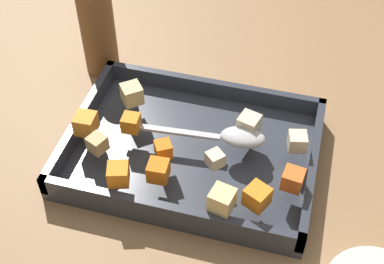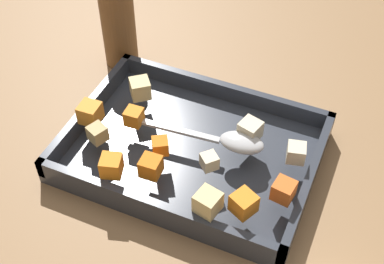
{
  "view_description": "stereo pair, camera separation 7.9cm",
  "coord_description": "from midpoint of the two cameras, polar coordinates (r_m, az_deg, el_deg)",
  "views": [
    {
      "loc": [
        -0.13,
        0.52,
        0.63
      ],
      "look_at": [
        0.01,
        -0.01,
        0.06
      ],
      "focal_mm": 49.88,
      "sensor_mm": 36.0,
      "label": 1
    },
    {
      "loc": [
        -0.21,
        0.49,
        0.63
      ],
      "look_at": [
        0.01,
        -0.01,
        0.06
      ],
      "focal_mm": 49.88,
      "sensor_mm": 36.0,
      "label": 2
    }
  ],
  "objects": [
    {
      "name": "ground_plane",
      "position": [
        0.83,
        -2.02,
        -3.39
      ],
      "size": [
        4.0,
        4.0,
        0.0
      ],
      "primitive_type": "plane",
      "color": "#936D47"
    },
    {
      "name": "baking_dish",
      "position": [
        0.82,
        -2.75,
        -2.21
      ],
      "size": [
        0.38,
        0.27,
        0.05
      ],
      "color": "#333842",
      "rests_on": "ground_plane"
    },
    {
      "name": "carrot_chunk_front_center",
      "position": [
        0.81,
        -9.4,
        0.7
      ],
      "size": [
        0.03,
        0.03,
        0.03
      ],
      "primitive_type": "cube",
      "rotation": [
        0.0,
        0.0,
        3.19
      ],
      "color": "orange",
      "rests_on": "baking_dish"
    },
    {
      "name": "carrot_chunk_heap_top",
      "position": [
        0.71,
        3.81,
        -7.09
      ],
      "size": [
        0.04,
        0.04,
        0.03
      ],
      "primitive_type": "cube",
      "rotation": [
        0.0,
        0.0,
        4.26
      ],
      "color": "orange",
      "rests_on": "baking_dish"
    },
    {
      "name": "carrot_chunk_near_right",
      "position": [
        0.75,
        -10.93,
        -4.63
      ],
      "size": [
        0.04,
        0.04,
        0.03
      ],
      "primitive_type": "cube",
      "rotation": [
        0.0,
        0.0,
        0.29
      ],
      "color": "orange",
      "rests_on": "baking_dish"
    },
    {
      "name": "carrot_chunk_corner_ne",
      "position": [
        0.82,
        -14.02,
        0.75
      ],
      "size": [
        0.03,
        0.03,
        0.03
      ],
      "primitive_type": "cube",
      "rotation": [
        0.0,
        0.0,
        1.61
      ],
      "color": "orange",
      "rests_on": "baking_dish"
    },
    {
      "name": "carrot_chunk_far_right",
      "position": [
        0.74,
        -6.7,
        -4.3
      ],
      "size": [
        0.03,
        0.03,
        0.03
      ],
      "primitive_type": "cube",
      "rotation": [
        0.0,
        0.0,
        1.62
      ],
      "color": "orange",
      "rests_on": "baking_dish"
    },
    {
      "name": "carrot_chunk_corner_sw",
      "position": [
        0.73,
        7.72,
        -5.2
      ],
      "size": [
        0.03,
        0.03,
        0.03
      ],
      "primitive_type": "cube",
      "rotation": [
        0.0,
        0.0,
        6.15
      ],
      "color": "orange",
      "rests_on": "baking_dish"
    },
    {
      "name": "carrot_chunk_mid_left",
      "position": [
        0.77,
        -6.04,
        -2.01
      ],
      "size": [
        0.03,
        0.03,
        0.02
      ],
      "primitive_type": "cube",
      "rotation": [
        0.0,
        0.0,
        5.26
      ],
      "color": "orange",
      "rests_on": "baking_dish"
    },
    {
      "name": "potato_chunk_near_left",
      "position": [
        0.85,
        -9.1,
        3.92
      ],
      "size": [
        0.04,
        0.04,
        0.03
      ],
      "primitive_type": "cube",
      "rotation": [
        0.0,
        0.0,
        3.82
      ],
      "color": "#E0CC89",
      "rests_on": "baking_dish"
    },
    {
      "name": "potato_chunk_corner_se",
      "position": [
        0.75,
        -0.52,
        -3.07
      ],
      "size": [
        0.03,
        0.03,
        0.02
      ],
      "primitive_type": "cube",
      "rotation": [
        0.0,
        0.0,
        0.82
      ],
      "color": "beige",
      "rests_on": "baking_dish"
    },
    {
      "name": "potato_chunk_under_handle",
      "position": [
        0.79,
        -12.93,
        -1.36
      ],
      "size": [
        0.03,
        0.03,
        0.02
      ],
      "primitive_type": "cube",
      "rotation": [
        0.0,
        0.0,
        4.3
      ],
      "color": "tan",
      "rests_on": "baking_dish"
    },
    {
      "name": "potato_chunk_rim_edge",
      "position": [
        0.71,
        0.01,
        -7.43
      ],
      "size": [
        0.04,
        0.04,
        0.03
      ],
      "primitive_type": "cube",
      "rotation": [
        0.0,
        0.0,
        2.92
      ],
      "color": "#E0CC89",
      "rests_on": "baking_dish"
    },
    {
      "name": "potato_chunk_far_left",
      "position": [
        0.78,
        8.39,
        -1.16
      ],
      "size": [
        0.03,
        0.03,
        0.03
      ],
      "primitive_type": "cube",
      "rotation": [
        0.0,
        0.0,
        1.8
      ],
      "color": "beige",
      "rests_on": "baking_dish"
    },
    {
      "name": "potato_chunk_heap_side",
      "position": [
        0.8,
        3.3,
        0.7
      ],
      "size": [
        0.04,
        0.04,
        0.03
      ],
      "primitive_type": "cube",
      "rotation": [
        0.0,
        0.0,
        2.87
      ],
      "color": "beige",
      "rests_on": "baking_dish"
    },
    {
      "name": "serving_spoon",
      "position": [
        0.79,
        1.6,
        -0.62
      ],
      "size": [
        0.22,
        0.05,
        0.02
      ],
      "rotation": [
        0.0,
        0.0,
        0.08
      ],
      "color": "silver",
      "rests_on": "baking_dish"
    },
    {
      "name": "pepper_mill",
      "position": [
        0.96,
        -12.42,
        10.5
      ],
      "size": [
        0.06,
        0.06,
        0.19
      ],
      "color": "brown",
      "rests_on": "ground_plane"
    }
  ]
}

